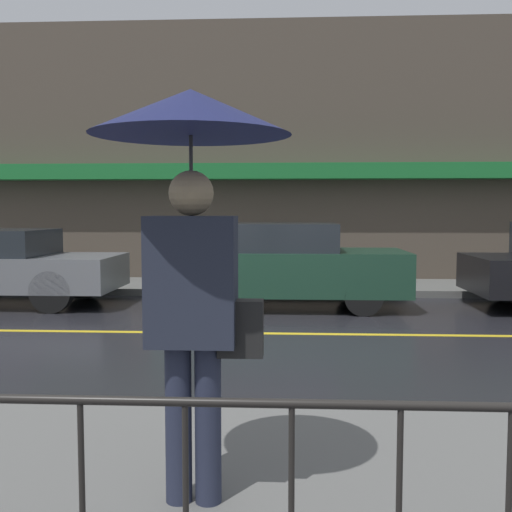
{
  "coord_description": "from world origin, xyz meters",
  "views": [
    {
      "loc": [
        0.58,
        -8.23,
        1.71
      ],
      "look_at": [
        0.31,
        -3.15,
        1.32
      ],
      "focal_mm": 42.0,
      "sensor_mm": 36.0,
      "label": 1
    }
  ],
  "objects": [
    {
      "name": "railing_foreground",
      "position": [
        0.0,
        -6.06,
        0.7
      ],
      "size": [
        12.0,
        0.04,
        0.87
      ],
      "color": "black",
      "rests_on": "sidewalk_near"
    },
    {
      "name": "lane_marking",
      "position": [
        0.0,
        0.0,
        0.0
      ],
      "size": [
        25.2,
        0.12,
        0.01
      ],
      "color": "gold",
      "rests_on": "ground_plane"
    },
    {
      "name": "building_storefront",
      "position": [
        0.0,
        5.81,
        3.01
      ],
      "size": [
        28.0,
        0.85,
        6.08
      ],
      "color": "#4C4238",
      "rests_on": "ground_plane"
    },
    {
      "name": "sidewalk_near",
      "position": [
        0.0,
        -4.94,
        0.07
      ],
      "size": [
        28.0,
        2.73,
        0.14
      ],
      "color": "#60605E",
      "rests_on": "ground_plane"
    },
    {
      "name": "ground_plane",
      "position": [
        0.0,
        0.0,
        0.0
      ],
      "size": [
        80.0,
        80.0,
        0.0
      ],
      "primitive_type": "plane",
      "color": "black"
    },
    {
      "name": "car_dark_green",
      "position": [
        0.44,
        2.32,
        0.76
      ],
      "size": [
        4.32,
        1.82,
        1.49
      ],
      "color": "#193828",
      "rests_on": "ground_plane"
    },
    {
      "name": "sidewalk_far",
      "position": [
        0.0,
        4.63,
        0.07
      ],
      "size": [
        28.0,
        2.11,
        0.14
      ],
      "color": "#60605E",
      "rests_on": "ground_plane"
    },
    {
      "name": "pedestrian",
      "position": [
        0.08,
        -5.12,
        1.84
      ],
      "size": [
        1.05,
        1.05,
        2.19
      ],
      "rotation": [
        0.0,
        0.0,
        3.14
      ],
      "color": "#23283D",
      "rests_on": "sidewalk_near"
    }
  ]
}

